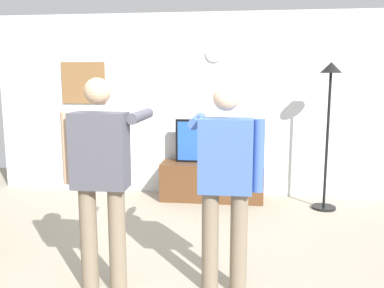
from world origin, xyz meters
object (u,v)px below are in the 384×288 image
object	(u,v)px
wall_clock	(214,53)
television	(212,141)
person_standing_nearer_lamp	(101,172)
person_standing_nearer_couch	(225,176)
floor_lamp	(329,105)
tv_stand	(212,181)
framed_picture	(84,83)

from	to	relation	value
wall_clock	television	bearing A→B (deg)	-90.00
person_standing_nearer_lamp	person_standing_nearer_couch	size ratio (longest dim) A/B	1.03
floor_lamp	person_standing_nearer_couch	xyz separation A→B (m)	(-1.26, -2.29, -0.43)
floor_lamp	person_standing_nearer_couch	size ratio (longest dim) A/B	1.15
television	wall_clock	world-z (taller)	wall_clock
tv_stand	person_standing_nearer_lamp	xyz separation A→B (m)	(-0.71, -2.62, 0.73)
tv_stand	person_standing_nearer_couch	world-z (taller)	person_standing_nearer_couch
tv_stand	person_standing_nearer_couch	size ratio (longest dim) A/B	0.86
floor_lamp	person_standing_nearer_lamp	world-z (taller)	floor_lamp
person_standing_nearer_couch	framed_picture	bearing A→B (deg)	129.18
tv_stand	wall_clock	distance (m)	1.86
framed_picture	person_standing_nearer_couch	distance (m)	3.69
television	person_standing_nearer_lamp	world-z (taller)	person_standing_nearer_lamp
framed_picture	floor_lamp	xyz separation A→B (m)	(3.55, -0.52, -0.28)
framed_picture	person_standing_nearer_couch	bearing A→B (deg)	-50.82
television	framed_picture	bearing A→B (deg)	172.92
person_standing_nearer_lamp	person_standing_nearer_couch	world-z (taller)	person_standing_nearer_lamp
tv_stand	television	size ratio (longest dim) A/B	1.38
person_standing_nearer_lamp	person_standing_nearer_couch	distance (m)	1.00
framed_picture	tv_stand	bearing A→B (deg)	-8.39
television	tv_stand	bearing A→B (deg)	-90.00
person_standing_nearer_lamp	television	bearing A→B (deg)	75.14
television	person_standing_nearer_lamp	bearing A→B (deg)	-104.86
television	framed_picture	xyz separation A→B (m)	(-2.00, 0.25, 0.83)
floor_lamp	person_standing_nearer_lamp	bearing A→B (deg)	-133.22
wall_clock	person_standing_nearer_couch	bearing A→B (deg)	-84.16
person_standing_nearer_couch	tv_stand	bearing A→B (deg)	96.51
person_standing_nearer_lamp	wall_clock	bearing A→B (deg)	76.33
framed_picture	person_standing_nearer_lamp	bearing A→B (deg)	-66.11
tv_stand	framed_picture	distance (m)	2.47
wall_clock	framed_picture	world-z (taller)	wall_clock
television	person_standing_nearer_couch	distance (m)	2.58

